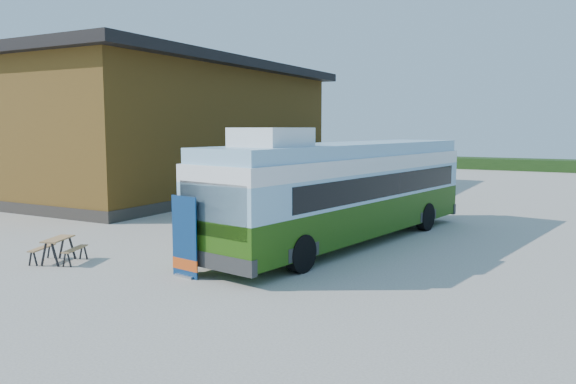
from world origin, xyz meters
The scene contains 10 objects.
ground centered at (0.00, 0.00, 0.00)m, with size 100.00×100.00×0.00m, color #BCB7AD.
barn centered at (-10.50, 10.00, 3.59)m, with size 9.60×21.20×7.50m.
hedge centered at (8.00, 38.00, 0.50)m, with size 40.00×3.00×1.00m, color #264419.
bus centered at (3.18, 1.20, 1.83)m, with size 4.71×12.75×3.84m.
awning centered at (0.73, 1.00, 2.80)m, with size 3.30×4.61×0.52m.
banner centered at (1.25, -4.84, 0.86)m, with size 0.91×0.28×2.11m.
picnic_table centered at (-2.93, -5.32, 0.53)m, with size 1.55×1.47×0.71m.
person_a centered at (-0.68, 11.26, 0.99)m, with size 0.72×0.47×1.98m, color #999999.
person_b centered at (2.00, 5.46, 1.00)m, with size 0.97×0.76×2.00m, color #999999.
slurry_tanker centered at (-2.57, 16.49, 1.30)m, with size 2.84×5.98×2.26m.
Camera 1 is at (10.30, -15.99, 3.86)m, focal length 35.00 mm.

